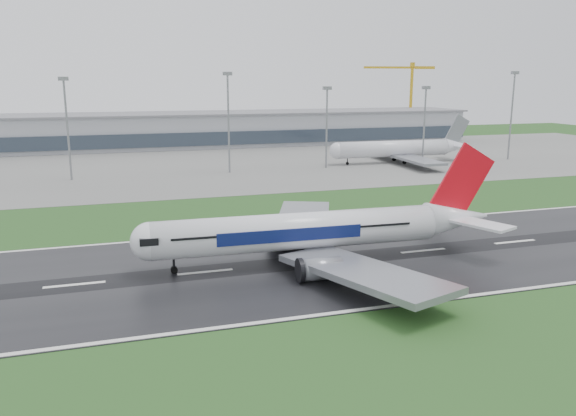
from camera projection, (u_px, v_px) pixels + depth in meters
name	position (u px, v px, depth m)	size (l,w,h in m)	color
ground	(423.00, 251.00, 103.93)	(520.00, 520.00, 0.00)	#1E4619
runway	(423.00, 251.00, 103.92)	(400.00, 45.00, 0.10)	black
apron	(256.00, 161.00, 220.42)	(400.00, 130.00, 0.08)	slate
terminal	(226.00, 129.00, 274.70)	(240.00, 36.00, 15.00)	#92959C
main_airliner	(323.00, 207.00, 96.19)	(63.63, 60.60, 18.78)	silver
parked_airliner	(399.00, 140.00, 214.24)	(58.32, 54.30, 17.09)	silver
tower_crane	(411.00, 99.00, 317.10)	(40.80, 2.23, 40.59)	gold
floodmast_1	(68.00, 131.00, 174.74)	(0.64, 0.64, 30.46)	gray
floodmast_2	(229.00, 125.00, 189.09)	(0.64, 0.64, 32.13)	gray
floodmast_3	(327.00, 130.00, 199.72)	(0.64, 0.64, 27.35)	gray
floodmast_4	(424.00, 127.00, 210.91)	(0.64, 0.64, 27.40)	gray
floodmast_5	(511.00, 118.00, 221.36)	(0.64, 0.64, 32.85)	gray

